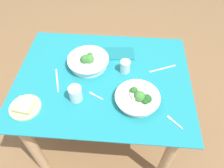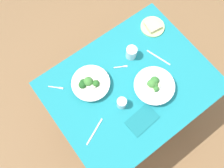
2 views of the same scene
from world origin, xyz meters
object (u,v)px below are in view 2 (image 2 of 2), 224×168
broccoli_bowl_far (90,84)px  fork_by_near_bowl (57,88)px  napkin_folded_upper (142,120)px  water_glass_center (131,53)px  table_knife_left (95,132)px  table_knife_right (158,58)px  bread_side_plate (153,26)px  broccoli_bowl_near (154,86)px  fork_by_far_bowl (121,67)px  water_glass_side (122,103)px

broccoli_bowl_far → fork_by_near_bowl: 0.23m
broccoli_bowl_far → napkin_folded_upper: bearing=-72.0°
water_glass_center → table_knife_left: water_glass_center is taller
table_knife_left → table_knife_right: (0.67, 0.15, 0.00)m
broccoli_bowl_far → bread_side_plate: bearing=8.8°
broccoli_bowl_near → napkin_folded_upper: broccoli_bowl_near is taller
broccoli_bowl_near → table_knife_right: (0.18, 0.15, -0.03)m
broccoli_bowl_near → water_glass_center: (0.03, 0.28, 0.01)m
broccoli_bowl_far → fork_by_far_bowl: size_ratio=2.88×
broccoli_bowl_near → table_knife_left: size_ratio=1.42×
fork_by_near_bowl → fork_by_far_bowl: bearing=27.1°
broccoli_bowl_far → broccoli_bowl_near: 0.43m
bread_side_plate → water_glass_center: size_ratio=1.90×
fork_by_near_bowl → napkin_folded_upper: napkin_folded_upper is taller
broccoli_bowl_far → table_knife_left: (-0.16, -0.27, -0.03)m
bread_side_plate → water_glass_side: bearing=-148.7°
water_glass_side → water_glass_center: bearing=41.8°
broccoli_bowl_near → fork_by_near_bowl: 0.66m
water_glass_side → broccoli_bowl_far: bearing=109.5°
water_glass_side → table_knife_left: water_glass_side is taller
broccoli_bowl_far → table_knife_right: (0.51, -0.12, -0.03)m
water_glass_center → table_knife_right: 0.20m
broccoli_bowl_near → table_knife_left: 0.49m
broccoli_bowl_near → fork_by_near_bowl: (-0.53, 0.40, -0.03)m
table_knife_left → broccoli_bowl_near: bearing=156.9°
table_knife_left → broccoli_bowl_far: bearing=-144.2°
water_glass_side → fork_by_near_bowl: water_glass_side is taller
fork_by_near_bowl → table_knife_left: size_ratio=0.42×
napkin_folded_upper → water_glass_side: bearing=105.8°
water_glass_center → table_knife_left: bearing=-151.5°
table_knife_left → napkin_folded_upper: 0.32m
fork_by_near_bowl → broccoli_bowl_far: bearing=12.6°
bread_side_plate → fork_by_far_bowl: (-0.39, -0.12, -0.01)m
table_knife_left → table_knife_right: 0.69m
bread_side_plate → table_knife_left: 0.88m
broccoli_bowl_far → bread_side_plate: size_ratio=1.46×
bread_side_plate → water_glass_center: 0.29m
water_glass_side → table_knife_left: bearing=-171.3°
water_glass_side → fork_by_near_bowl: size_ratio=1.03×
broccoli_bowl_near → fork_by_near_bowl: broccoli_bowl_near is taller
water_glass_center → broccoli_bowl_far: bearing=-178.5°
broccoli_bowl_far → water_glass_side: 0.25m
bread_side_plate → table_knife_right: bread_side_plate is taller
broccoli_bowl_far → water_glass_center: size_ratio=2.78×
fork_by_far_bowl → fork_by_near_bowl: bearing=-169.4°
water_glass_center → fork_by_near_bowl: water_glass_center is taller
table_knife_left → fork_by_near_bowl: bearing=-108.7°
fork_by_near_bowl → napkin_folded_upper: 0.62m
broccoli_bowl_far → table_knife_right: 0.52m
broccoli_bowl_far → bread_side_plate: 0.64m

